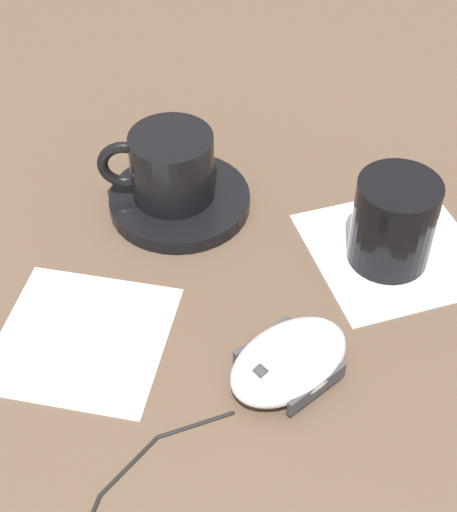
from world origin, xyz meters
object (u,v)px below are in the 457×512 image
at_px(saucer, 180,201).
at_px(drinking_glass, 394,222).
at_px(coffee_cup, 169,166).
at_px(computer_mouse, 289,361).

height_order(saucer, drinking_glass, drinking_glass).
xyz_separation_m(coffee_cup, computer_mouse, (0.22, -0.03, -0.03)).
relative_size(saucer, drinking_glass, 1.63).
height_order(computer_mouse, drinking_glass, drinking_glass).
relative_size(saucer, coffee_cup, 1.34).
relative_size(coffee_cup, drinking_glass, 1.22).
height_order(saucer, coffee_cup, coffee_cup).
height_order(coffee_cup, drinking_glass, drinking_glass).
distance_m(coffee_cup, drinking_glass, 0.20).
relative_size(computer_mouse, drinking_glass, 1.36).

